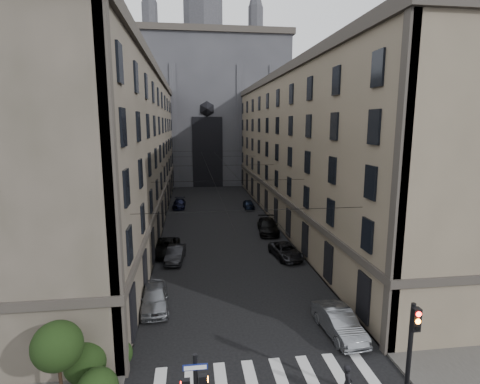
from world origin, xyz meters
name	(u,v)px	position (x,y,z in m)	size (l,w,h in m)	color
sidewalk_left	(136,224)	(-10.50, 36.00, 0.07)	(7.00, 80.00, 0.15)	#383533
sidewalk_right	(296,218)	(10.50, 36.00, 0.07)	(7.00, 80.00, 0.15)	#383533
zebra_crossing	(266,379)	(0.00, 5.00, 0.01)	(11.00, 3.20, 0.01)	beige
building_left	(108,151)	(-13.44, 36.00, 9.34)	(13.60, 60.60, 18.85)	#454035
building_right	(320,149)	(13.44, 36.00, 9.34)	(13.60, 60.60, 18.85)	brown
gothic_tower	(204,100)	(0.00, 74.96, 17.80)	(35.00, 23.00, 58.00)	#2D2D33
traffic_light_right	(411,346)	(5.60, 1.92, 3.29)	(0.34, 0.50, 5.20)	black
shrub_cluster	(81,361)	(-8.72, 5.01, 1.80)	(3.90, 4.40, 3.90)	black
tram_wires	(218,167)	(0.00, 35.63, 7.25)	(14.00, 60.00, 0.43)	black
car_left_near	(154,297)	(-6.17, 13.19, 0.81)	(1.90, 4.73, 1.61)	slate
car_left_midnear	(175,254)	(-5.07, 22.19, 0.70)	(1.48, 4.24, 1.40)	black
car_left_midfar	(166,247)	(-6.04, 24.35, 0.70)	(2.33, 5.05, 1.40)	black
car_left_far	(179,204)	(-5.32, 44.94, 0.66)	(1.85, 4.55, 1.32)	black
car_right_near	(339,322)	(5.17, 8.39, 0.78)	(1.66, 4.75, 1.56)	slate
car_right_midnear	(286,251)	(5.34, 21.72, 0.66)	(2.19, 4.74, 1.32)	black
car_right_midfar	(268,226)	(5.34, 30.09, 0.80)	(2.24, 5.52, 1.60)	black
car_right_far	(249,205)	(5.08, 42.90, 0.64)	(1.52, 3.78, 1.29)	black
pedestrian	(347,383)	(3.35, 3.00, 0.93)	(0.68, 0.45, 1.86)	black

